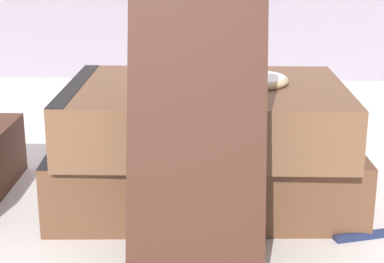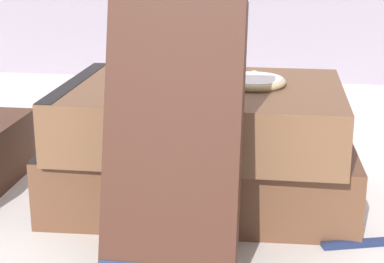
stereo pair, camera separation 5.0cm
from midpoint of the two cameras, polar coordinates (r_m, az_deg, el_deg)
ground_plane at (r=0.47m, az=4.49°, el=-8.11°), size 3.00×3.00×0.00m
book_flat_bottom at (r=0.51m, az=3.18°, el=-3.16°), size 0.24×0.17×0.05m
book_flat_top at (r=0.48m, az=3.25°, el=1.55°), size 0.21×0.15×0.05m
book_leaning_front at (r=0.38m, az=2.08°, el=-1.70°), size 0.08×0.07×0.17m
pocket_watch at (r=0.48m, az=8.40°, el=4.39°), size 0.05×0.05×0.01m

